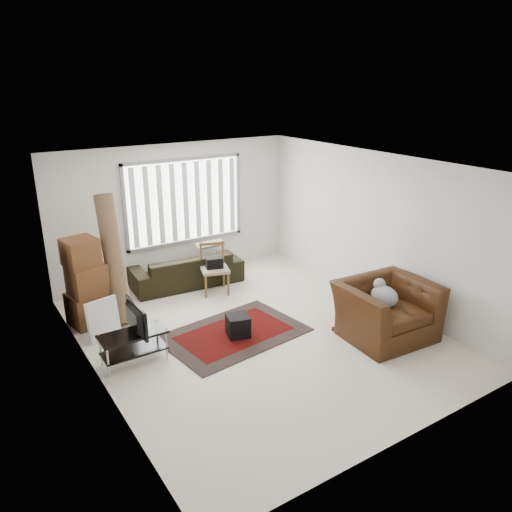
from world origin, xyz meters
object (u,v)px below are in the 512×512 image
Objects in this scene: sofa at (186,265)px; armchair at (386,306)px; side_chair at (214,267)px; tv_stand at (133,341)px; moving_boxes at (86,285)px.

sofa is 1.48× the size of armchair.
side_chair is at bearing 119.21° from sofa.
tv_stand is 1.63m from moving_boxes.
armchair is (3.80, -2.98, -0.17)m from moving_boxes.
sofa is 4.01m from armchair.
moving_boxes is 1.57× the size of side_chair.
sofa is 0.70m from side_chair.
moving_boxes is at bearing 97.15° from tv_stand.
side_chair is at bearing 0.30° from moving_boxes.
armchair reaches higher than tv_stand.
side_chair is (0.29, -0.63, 0.10)m from sofa.
sofa is at bearing 49.77° from tv_stand.
side_chair reaches higher than sofa.
moving_boxes reaches higher than side_chair.
moving_boxes reaches higher than armchair.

